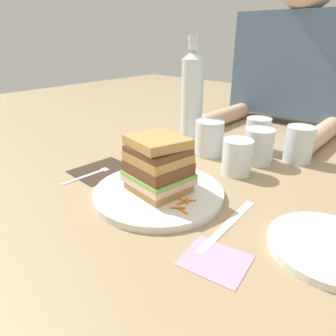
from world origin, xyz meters
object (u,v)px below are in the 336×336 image
(juice_glass, at_px, (237,159))
(water_bottle, at_px, (192,98))
(main_plate, at_px, (159,193))
(side_plate, at_px, (329,247))
(diner_across, at_px, (297,50))
(napkin_dark, at_px, (102,170))
(fork, at_px, (94,172))
(knife, at_px, (227,226))
(empty_tumbler_0, at_px, (299,144))
(napkin_pink, at_px, (215,260))
(sandwich, at_px, (158,165))
(empty_tumbler_2, at_px, (258,134))
(empty_tumbler_1, at_px, (209,138))
(empty_tumbler_3, at_px, (258,146))

(juice_glass, height_order, water_bottle, water_bottle)
(main_plate, xyz_separation_m, side_plate, (0.32, 0.05, -0.00))
(side_plate, distance_m, diner_across, 0.81)
(napkin_dark, relative_size, diner_across, 0.24)
(diner_across, bearing_deg, fork, -102.73)
(side_plate, bearing_deg, knife, -162.46)
(empty_tumbler_0, xyz_separation_m, diner_across, (-0.17, 0.35, 0.22))
(napkin_pink, bearing_deg, sandwich, 155.79)
(napkin_dark, xyz_separation_m, juice_glass, (0.26, 0.21, 0.04))
(sandwich, relative_size, empty_tumbler_2, 1.43)
(juice_glass, distance_m, diner_across, 0.58)
(main_plate, xyz_separation_m, napkin_dark, (-0.19, 0.00, -0.01))
(knife, xyz_separation_m, empty_tumbler_1, (-0.23, 0.27, 0.05))
(napkin_dark, height_order, empty_tumbler_2, empty_tumbler_2)
(fork, relative_size, knife, 0.83)
(empty_tumbler_0, bearing_deg, napkin_pink, -83.35)
(side_plate, bearing_deg, diner_across, 116.83)
(juice_glass, height_order, napkin_pink, juice_glass)
(main_plate, distance_m, side_plate, 0.33)
(empty_tumbler_3, bearing_deg, sandwich, -103.31)
(napkin_pink, bearing_deg, empty_tumbler_2, 110.03)
(sandwich, relative_size, water_bottle, 0.44)
(knife, distance_m, napkin_pink, 0.10)
(napkin_dark, bearing_deg, empty_tumbler_2, 60.68)
(main_plate, height_order, napkin_dark, main_plate)
(sandwich, distance_m, knife, 0.18)
(empty_tumbler_0, xyz_separation_m, napkin_pink, (0.06, -0.48, -0.05))
(sandwich, xyz_separation_m, empty_tumbler_3, (0.07, 0.31, -0.02))
(napkin_dark, height_order, water_bottle, water_bottle)
(napkin_dark, height_order, napkin_pink, same)
(empty_tumbler_1, bearing_deg, empty_tumbler_0, 29.34)
(sandwich, distance_m, fork, 0.21)
(main_plate, relative_size, sandwich, 1.99)
(sandwich, distance_m, water_bottle, 0.36)
(empty_tumbler_2, bearing_deg, juice_glass, -78.27)
(napkin_dark, xyz_separation_m, side_plate, (0.52, 0.05, 0.01))
(empty_tumbler_3, bearing_deg, juice_glass, -94.66)
(side_plate, bearing_deg, empty_tumbler_3, 134.32)
(empty_tumbler_3, distance_m, diner_across, 0.49)
(empty_tumbler_0, distance_m, diner_across, 0.44)
(napkin_dark, height_order, knife, same)
(napkin_dark, relative_size, juice_glass, 1.60)
(empty_tumbler_3, bearing_deg, empty_tumbler_1, -165.41)
(fork, distance_m, napkin_pink, 0.40)
(sandwich, height_order, empty_tumbler_3, sandwich)
(empty_tumbler_1, relative_size, empty_tumbler_2, 1.01)
(juice_glass, bearing_deg, napkin_pink, -65.31)
(empty_tumbler_1, bearing_deg, diner_across, 85.62)
(main_plate, xyz_separation_m, fork, (-0.20, -0.02, -0.00))
(water_bottle, height_order, diner_across, diner_across)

